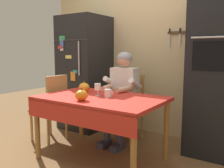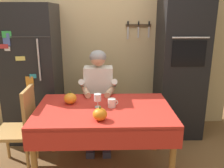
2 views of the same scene
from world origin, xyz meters
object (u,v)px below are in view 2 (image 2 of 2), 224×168
object	(u,v)px
chair_left_side	(21,125)
pumpkin_large	(70,98)
chair_behind_person	(99,102)
coffee_mug	(112,103)
dining_table	(104,116)
wine_glass	(98,98)
refrigerator	(33,73)
pumpkin_medium	(100,114)
seated_person	(98,91)
wall_oven	(180,61)

from	to	relation	value
chair_left_side	pumpkin_large	world-z (taller)	chair_left_side
chair_behind_person	coffee_mug	size ratio (longest dim) A/B	8.55
dining_table	wine_glass	distance (m)	0.20
refrigerator	chair_left_side	bearing A→B (deg)	-86.33
chair_behind_person	dining_table	bearing A→B (deg)	-84.94
pumpkin_medium	dining_table	bearing A→B (deg)	83.20
refrigerator	chair_behind_person	size ratio (longest dim) A/B	1.94
coffee_mug	pumpkin_large	xyz separation A→B (m)	(-0.45, 0.11, 0.01)
refrigerator	wine_glass	distance (m)	1.22
seated_person	chair_left_side	bearing A→B (deg)	-149.50
wall_oven	chair_left_side	xyz separation A→B (m)	(-1.95, -0.81, -0.54)
chair_behind_person	chair_left_side	size ratio (longest dim) A/B	1.00
refrigerator	dining_table	distance (m)	1.32
coffee_mug	pumpkin_medium	size ratio (longest dim) A/B	0.80
wall_oven	pumpkin_medium	distance (m)	1.63
refrigerator	coffee_mug	size ratio (longest dim) A/B	16.55
dining_table	wine_glass	world-z (taller)	wine_glass
chair_left_side	pumpkin_medium	world-z (taller)	chair_left_side
wine_glass	coffee_mug	bearing A→B (deg)	-0.35
seated_person	pumpkin_large	size ratio (longest dim) A/B	8.81
coffee_mug	pumpkin_large	size ratio (longest dim) A/B	0.77
chair_behind_person	chair_left_side	bearing A→B (deg)	-140.77
refrigerator	chair_behind_person	bearing A→B (deg)	-5.87
coffee_mug	pumpkin_large	bearing A→B (deg)	165.92
wall_oven	seated_person	bearing A→B (deg)	-164.11
chair_left_side	coffee_mug	world-z (taller)	chair_left_side
wall_oven	wine_glass	size ratio (longest dim) A/B	14.50
wine_glass	pumpkin_large	size ratio (longest dim) A/B	1.02
dining_table	pumpkin_medium	world-z (taller)	pumpkin_medium
seated_person	refrigerator	bearing A→B (deg)	162.39
chair_behind_person	coffee_mug	bearing A→B (deg)	-78.21
seated_person	dining_table	bearing A→B (deg)	-83.38
wall_oven	wine_glass	bearing A→B (deg)	-141.74
wall_oven	seated_person	xyz separation A→B (m)	(-1.12, -0.32, -0.31)
chair_behind_person	coffee_mug	distance (m)	0.81
chair_left_side	refrigerator	bearing A→B (deg)	93.67
pumpkin_large	pumpkin_medium	bearing A→B (deg)	-52.60
seated_person	wine_glass	xyz separation A→B (m)	(0.01, -0.56, 0.10)
chair_behind_person	seated_person	bearing A→B (deg)	-90.00
refrigerator	pumpkin_large	size ratio (longest dim) A/B	12.74
refrigerator	chair_left_side	size ratio (longest dim) A/B	1.94
pumpkin_medium	seated_person	bearing A→B (deg)	92.46
chair_left_side	coffee_mug	size ratio (longest dim) A/B	8.55
chair_behind_person	seated_person	xyz separation A→B (m)	(0.00, -0.19, 0.23)
wall_oven	dining_table	xyz separation A→B (m)	(-1.05, -0.92, -0.39)
refrigerator	wall_oven	world-z (taller)	wall_oven
wall_oven	refrigerator	bearing A→B (deg)	-178.86
chair_left_side	coffee_mug	distance (m)	1.03
wall_oven	chair_left_side	bearing A→B (deg)	-157.49
chair_left_side	wine_glass	bearing A→B (deg)	-4.67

